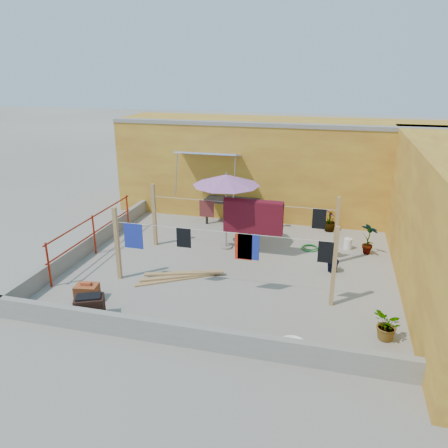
{
  "coord_description": "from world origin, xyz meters",
  "views": [
    {
      "loc": [
        2.36,
        -10.0,
        4.84
      ],
      "look_at": [
        -0.33,
        0.3,
        1.0
      ],
      "focal_mm": 35.0,
      "sensor_mm": 36.0,
      "label": 1
    }
  ],
  "objects_px": {
    "green_hose": "(310,248)",
    "outdoor_table": "(232,201)",
    "patio_umbrella": "(226,180)",
    "water_jug_a": "(332,250)",
    "water_jug_b": "(348,244)",
    "brazier": "(90,307)",
    "white_basin": "(292,345)",
    "plant_back_a": "(271,215)",
    "brick_stack": "(87,292)"
  },
  "relations": [
    {
      "from": "brick_stack",
      "to": "plant_back_a",
      "type": "height_order",
      "value": "plant_back_a"
    },
    {
      "from": "patio_umbrella",
      "to": "green_hose",
      "type": "xyz_separation_m",
      "value": [
        2.31,
        0.52,
        -1.94
      ]
    },
    {
      "from": "white_basin",
      "to": "green_hose",
      "type": "xyz_separation_m",
      "value": [
        -0.02,
        4.73,
        -0.01
      ]
    },
    {
      "from": "patio_umbrella",
      "to": "green_hose",
      "type": "relative_size",
      "value": 4.47
    },
    {
      "from": "green_hose",
      "to": "water_jug_b",
      "type": "bearing_deg",
      "value": 14.83
    },
    {
      "from": "patio_umbrella",
      "to": "brazier",
      "type": "xyz_separation_m",
      "value": [
        -1.76,
        -4.27,
        -1.72
      ]
    },
    {
      "from": "water_jug_a",
      "to": "plant_back_a",
      "type": "height_order",
      "value": "plant_back_a"
    },
    {
      "from": "brazier",
      "to": "water_jug_a",
      "type": "xyz_separation_m",
      "value": [
        4.67,
        4.49,
        -0.09
      ]
    },
    {
      "from": "patio_umbrella",
      "to": "water_jug_b",
      "type": "bearing_deg",
      "value": 13.42
    },
    {
      "from": "water_jug_b",
      "to": "brazier",
      "type": "bearing_deg",
      "value": -135.15
    },
    {
      "from": "water_jug_b",
      "to": "plant_back_a",
      "type": "xyz_separation_m",
      "value": [
        -2.39,
        1.33,
        0.22
      ]
    },
    {
      "from": "plant_back_a",
      "to": "brazier",
      "type": "bearing_deg",
      "value": -112.93
    },
    {
      "from": "white_basin",
      "to": "water_jug_a",
      "type": "xyz_separation_m",
      "value": [
        0.59,
        4.42,
        0.12
      ]
    },
    {
      "from": "green_hose",
      "to": "plant_back_a",
      "type": "height_order",
      "value": "plant_back_a"
    },
    {
      "from": "water_jug_a",
      "to": "green_hose",
      "type": "xyz_separation_m",
      "value": [
        -0.61,
        0.31,
        -0.13
      ]
    },
    {
      "from": "outdoor_table",
      "to": "water_jug_b",
      "type": "relative_size",
      "value": 4.98
    },
    {
      "from": "brazier",
      "to": "water_jug_b",
      "type": "xyz_separation_m",
      "value": [
        5.09,
        5.07,
        -0.1
      ]
    },
    {
      "from": "brazier",
      "to": "water_jug_a",
      "type": "bearing_deg",
      "value": 43.82
    },
    {
      "from": "outdoor_table",
      "to": "plant_back_a",
      "type": "height_order",
      "value": "outdoor_table"
    },
    {
      "from": "outdoor_table",
      "to": "green_hose",
      "type": "xyz_separation_m",
      "value": [
        2.65,
        -1.6,
        -0.7
      ]
    },
    {
      "from": "white_basin",
      "to": "water_jug_a",
      "type": "height_order",
      "value": "water_jug_a"
    },
    {
      "from": "patio_umbrella",
      "to": "brazier",
      "type": "relative_size",
      "value": 3.2
    },
    {
      "from": "green_hose",
      "to": "outdoor_table",
      "type": "bearing_deg",
      "value": 148.85
    },
    {
      "from": "brick_stack",
      "to": "green_hose",
      "type": "xyz_separation_m",
      "value": [
        4.54,
        4.13,
        -0.15
      ]
    },
    {
      "from": "brick_stack",
      "to": "white_basin",
      "type": "xyz_separation_m",
      "value": [
        4.56,
        -0.6,
        -0.14
      ]
    },
    {
      "from": "green_hose",
      "to": "white_basin",
      "type": "bearing_deg",
      "value": -89.77
    },
    {
      "from": "white_basin",
      "to": "green_hose",
      "type": "relative_size",
      "value": 1.06
    },
    {
      "from": "green_hose",
      "to": "water_jug_a",
      "type": "bearing_deg",
      "value": -27.12
    },
    {
      "from": "water_jug_a",
      "to": "water_jug_b",
      "type": "relative_size",
      "value": 1.04
    },
    {
      "from": "brazier",
      "to": "white_basin",
      "type": "xyz_separation_m",
      "value": [
        4.09,
        0.07,
        -0.21
      ]
    },
    {
      "from": "water_jug_a",
      "to": "patio_umbrella",
      "type": "bearing_deg",
      "value": -175.8
    },
    {
      "from": "white_basin",
      "to": "green_hose",
      "type": "distance_m",
      "value": 4.73
    },
    {
      "from": "patio_umbrella",
      "to": "water_jug_a",
      "type": "relative_size",
      "value": 5.95
    },
    {
      "from": "patio_umbrella",
      "to": "water_jug_b",
      "type": "xyz_separation_m",
      "value": [
        3.33,
        0.8,
        -1.81
      ]
    },
    {
      "from": "white_basin",
      "to": "plant_back_a",
      "type": "distance_m",
      "value": 6.49
    },
    {
      "from": "water_jug_a",
      "to": "green_hose",
      "type": "relative_size",
      "value": 0.75
    },
    {
      "from": "water_jug_b",
      "to": "plant_back_a",
      "type": "height_order",
      "value": "plant_back_a"
    },
    {
      "from": "outdoor_table",
      "to": "brazier",
      "type": "distance_m",
      "value": 6.57
    },
    {
      "from": "brazier",
      "to": "white_basin",
      "type": "distance_m",
      "value": 4.09
    },
    {
      "from": "brick_stack",
      "to": "water_jug_a",
      "type": "relative_size",
      "value": 1.46
    },
    {
      "from": "green_hose",
      "to": "plant_back_a",
      "type": "bearing_deg",
      "value": 130.33
    },
    {
      "from": "outdoor_table",
      "to": "brick_stack",
      "type": "distance_m",
      "value": 6.06
    },
    {
      "from": "brazier",
      "to": "green_hose",
      "type": "bearing_deg",
      "value": 49.69
    },
    {
      "from": "outdoor_table",
      "to": "brick_stack",
      "type": "xyz_separation_m",
      "value": [
        -1.89,
        -5.73,
        -0.55
      ]
    },
    {
      "from": "brazier",
      "to": "water_jug_b",
      "type": "height_order",
      "value": "brazier"
    },
    {
      "from": "outdoor_table",
      "to": "water_jug_a",
      "type": "height_order",
      "value": "outdoor_table"
    },
    {
      "from": "water_jug_b",
      "to": "green_hose",
      "type": "relative_size",
      "value": 0.72
    },
    {
      "from": "water_jug_a",
      "to": "green_hose",
      "type": "bearing_deg",
      "value": 152.88
    },
    {
      "from": "brazier",
      "to": "outdoor_table",
      "type": "bearing_deg",
      "value": 77.53
    },
    {
      "from": "brick_stack",
      "to": "brazier",
      "type": "distance_m",
      "value": 0.82
    }
  ]
}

